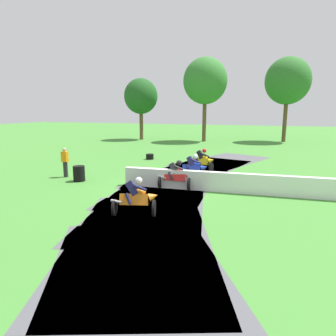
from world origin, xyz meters
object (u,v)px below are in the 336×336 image
Objects in this scene: motorcycle_lead_yellow at (202,160)px; motorcycle_fourth_orange at (136,198)px; traffic_cone at (287,184)px; motorcycle_chase_blue at (193,168)px; track_marshal at (65,162)px; motorcycle_trailing_red at (177,175)px; tire_stack_near at (150,157)px; tire_stack_mid_a at (79,174)px.

motorcycle_lead_yellow is 1.02× the size of motorcycle_fourth_orange.
motorcycle_lead_yellow is at bearing 149.06° from traffic_cone.
motorcycle_chase_blue is at bearing -88.61° from motorcycle_lead_yellow.
track_marshal reaches higher than traffic_cone.
motorcycle_chase_blue is 1.01× the size of motorcycle_trailing_red.
tire_stack_mid_a reaches higher than tire_stack_near.
tire_stack_near is (-4.16, 11.36, -0.44)m from motorcycle_fourth_orange.
track_marshal reaches higher than tire_stack_near.
motorcycle_lead_yellow reaches higher than motorcycle_fourth_orange.
traffic_cone is at bearing 18.54° from motorcycle_trailing_red.
motorcycle_lead_yellow is 1.02× the size of motorcycle_trailing_red.
tire_stack_mid_a is at bearing -24.46° from track_marshal.
motorcycle_trailing_red is 2.95× the size of tire_stack_near.
traffic_cone is at bearing 6.29° from track_marshal.
traffic_cone is at bearing -30.94° from motorcycle_lead_yellow.
motorcycle_trailing_red is (-0.22, -4.47, -0.01)m from motorcycle_lead_yellow.
tire_stack_near is at bearing 147.39° from motorcycle_lead_yellow.
tire_stack_mid_a is (-0.84, -7.65, 0.20)m from tire_stack_near.
motorcycle_trailing_red is (-0.28, -2.07, -0.01)m from motorcycle_chase_blue.
motorcycle_trailing_red is 5.21m from traffic_cone.
motorcycle_lead_yellow is 7.92m from track_marshal.
motorcycle_chase_blue is at bearing 22.28° from tire_stack_mid_a.
tire_stack_mid_a is at bearing -169.71° from traffic_cone.
motorcycle_trailing_red is at bearing -92.81° from motorcycle_lead_yellow.
tire_stack_near is at bearing 131.22° from motorcycle_chase_blue.
motorcycle_fourth_orange is at bearing -34.34° from track_marshal.
motorcycle_fourth_orange is 1.03× the size of track_marshal.
track_marshal is (-6.84, -1.69, 0.17)m from motorcycle_chase_blue.
track_marshal is 3.70× the size of traffic_cone.
motorcycle_trailing_red reaches higher than tire_stack_near.
motorcycle_fourth_orange is 7.61m from track_marshal.
track_marshal is 11.57m from traffic_cone.
track_marshal reaches higher than motorcycle_fourth_orange.
motorcycle_lead_yellow is 1.01× the size of motorcycle_chase_blue.
tire_stack_mid_a is at bearing 143.43° from motorcycle_fourth_orange.
tire_stack_mid_a is 1.82× the size of traffic_cone.
tire_stack_mid_a is at bearing -96.25° from tire_stack_near.
motorcycle_fourth_orange is (-0.27, -3.91, -0.00)m from motorcycle_trailing_red.
tire_stack_mid_a is 10.36m from traffic_cone.
motorcycle_chase_blue is at bearing 13.86° from track_marshal.
motorcycle_trailing_red is at bearing -97.63° from motorcycle_chase_blue.
motorcycle_chase_blue is 7.16m from tire_stack_near.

